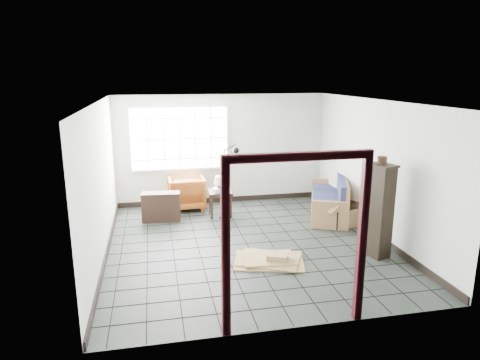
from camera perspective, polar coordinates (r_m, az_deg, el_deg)
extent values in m
plane|color=black|center=(8.00, 0.89, -8.49)|extent=(5.50, 5.50, 0.00)
cube|color=silver|center=(10.24, -2.42, 4.09)|extent=(5.00, 0.02, 2.60)
cube|color=silver|center=(5.06, 7.75, -6.47)|extent=(5.00, 0.02, 2.60)
cube|color=silver|center=(7.48, -18.12, -0.32)|extent=(0.02, 5.50, 2.60)
cube|color=silver|center=(8.49, 17.64, 1.36)|extent=(0.02, 5.50, 2.60)
cube|color=white|center=(7.41, 0.97, 10.44)|extent=(5.00, 5.50, 0.02)
cube|color=black|center=(10.51, -2.34, -2.60)|extent=(4.95, 0.03, 0.12)
cube|color=black|center=(7.86, -17.29, -9.11)|extent=(0.03, 5.45, 0.12)
cube|color=black|center=(8.82, 16.94, -6.53)|extent=(0.03, 5.45, 0.12)
cube|color=silver|center=(10.05, -8.07, 5.50)|extent=(2.32, 0.06, 1.52)
cube|color=white|center=(10.01, -8.05, 5.47)|extent=(2.20, 0.02, 1.40)
cube|color=#360C12|center=(5.00, -1.91, -9.71)|extent=(0.10, 0.08, 2.10)
cube|color=#360C12|center=(5.52, 15.94, -7.91)|extent=(0.10, 0.08, 2.10)
cube|color=#360C12|center=(4.88, 7.89, 3.13)|extent=(1.80, 0.08, 0.10)
cube|color=brown|center=(9.73, 11.70, -3.60)|extent=(1.36, 1.99, 0.33)
cube|color=brown|center=(8.79, 11.92, -4.65)|extent=(0.71, 0.32, 0.59)
cube|color=brown|center=(10.61, 11.58, -1.40)|extent=(0.71, 0.32, 0.59)
cube|color=brown|center=(9.66, 13.77, -1.74)|extent=(0.74, 1.75, 0.65)
cube|color=#1A1E42|center=(9.08, 11.77, -3.30)|extent=(0.83, 0.79, 0.15)
cube|color=#1A1E42|center=(9.03, 13.54, -2.02)|extent=(0.34, 0.60, 0.48)
cube|color=#1A1E42|center=(9.66, 11.66, -2.24)|extent=(0.83, 0.79, 0.15)
cube|color=#1A1E42|center=(9.62, 13.31, -1.03)|extent=(0.34, 0.60, 0.48)
cube|color=#1A1E42|center=(10.25, 11.56, -1.30)|extent=(0.83, 0.79, 0.15)
cube|color=#1A1E42|center=(10.21, 13.12, -0.16)|extent=(0.34, 0.60, 0.48)
imported|color=#914815|center=(9.99, -7.15, -1.44)|extent=(0.83, 0.78, 0.84)
cube|color=black|center=(9.39, -2.67, -1.67)|extent=(0.53, 0.53, 0.06)
cube|color=black|center=(9.25, -3.76, -3.69)|extent=(0.05, 0.05, 0.51)
cube|color=black|center=(9.29, -1.27, -3.58)|extent=(0.05, 0.05, 0.51)
cube|color=black|center=(9.64, -3.98, -2.96)|extent=(0.05, 0.05, 0.51)
cube|color=black|center=(9.68, -1.59, -2.86)|extent=(0.05, 0.05, 0.51)
cylinder|color=black|center=(9.30, -2.78, -1.22)|extent=(0.11, 0.11, 0.12)
cylinder|color=black|center=(9.27, -2.79, -0.59)|extent=(0.03, 0.03, 0.09)
cone|color=#FAEECD|center=(9.25, -2.80, 0.00)|extent=(0.29, 0.29, 0.18)
cube|color=silver|center=(9.30, -2.73, -1.33)|extent=(0.27, 0.22, 0.09)
cylinder|color=black|center=(9.27, -3.49, -1.39)|extent=(0.02, 0.06, 0.05)
cylinder|color=black|center=(9.38, -2.04, -4.97)|extent=(0.30, 0.30, 0.03)
cylinder|color=black|center=(9.16, -2.08, -0.49)|extent=(0.03, 0.03, 1.50)
cylinder|color=black|center=(8.99, -1.32, 4.39)|extent=(0.25, 0.08, 0.13)
sphere|color=black|center=(9.01, -0.52, 3.97)|extent=(0.16, 0.16, 0.13)
cube|color=black|center=(9.25, -10.46, -3.52)|extent=(0.83, 0.39, 0.62)
cube|color=black|center=(9.25, -10.47, -3.47)|extent=(0.77, 0.34, 0.03)
cube|color=black|center=(7.61, 18.02, -4.00)|extent=(0.41, 0.47, 1.59)
cube|color=black|center=(7.42, 18.48, 1.87)|extent=(0.46, 0.52, 0.04)
cylinder|color=black|center=(7.46, 18.43, 2.55)|extent=(0.16, 0.16, 0.12)
cube|color=olive|center=(9.18, 13.37, -5.80)|extent=(0.65, 0.57, 0.02)
cube|color=black|center=(8.95, 12.05, -5.03)|extent=(0.13, 0.44, 0.38)
cube|color=olive|center=(9.29, 14.76, -4.48)|extent=(0.13, 0.44, 0.38)
cube|color=olive|center=(8.96, 14.33, -5.14)|extent=(0.54, 0.16, 0.38)
cube|color=olive|center=(9.28, 12.56, -4.36)|extent=(0.54, 0.16, 0.38)
cube|color=olive|center=(8.83, 11.73, -3.53)|extent=(0.32, 0.48, 0.16)
cube|color=olive|center=(9.27, 15.23, -2.90)|extent=(0.32, 0.48, 0.16)
cube|color=olive|center=(7.30, 3.88, -10.71)|extent=(1.31, 1.07, 0.02)
cube|color=olive|center=(7.29, 3.88, -10.54)|extent=(1.22, 1.10, 0.02)
cube|color=olive|center=(7.28, 3.88, -10.37)|extent=(0.91, 0.70, 0.02)
cube|color=olive|center=(7.21, 5.02, -10.13)|extent=(0.41, 0.38, 0.09)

